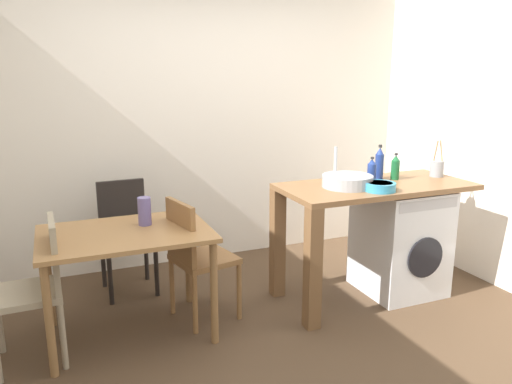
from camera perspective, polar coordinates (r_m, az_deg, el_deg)
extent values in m
plane|color=#4C3826|center=(3.49, 2.20, -16.77)|extent=(5.46, 5.46, 0.00)
cube|color=silver|center=(4.67, -6.70, 8.47)|extent=(4.60, 0.10, 2.70)
cube|color=#9E7042|center=(3.40, -14.76, -4.64)|extent=(1.10, 0.76, 0.03)
cylinder|color=brown|center=(3.21, -22.61, -13.54)|extent=(0.05, 0.05, 0.71)
cylinder|color=brown|center=(3.33, -4.82, -11.47)|extent=(0.05, 0.05, 0.71)
cylinder|color=brown|center=(3.81, -22.67, -9.17)|extent=(0.05, 0.05, 0.71)
cylinder|color=brown|center=(3.91, -7.79, -7.60)|extent=(0.05, 0.05, 0.71)
cube|color=gray|center=(3.38, -24.84, -10.55)|extent=(0.41, 0.41, 0.04)
cube|color=gray|center=(3.30, -22.10, -6.68)|extent=(0.05, 0.38, 0.45)
cylinder|color=gray|center=(3.31, -21.25, -15.04)|extent=(0.04, 0.04, 0.45)
cylinder|color=gray|center=(3.64, -21.57, -12.42)|extent=(0.04, 0.04, 0.45)
cube|color=olive|center=(3.64, -5.93, -7.61)|extent=(0.48, 0.48, 0.04)
cube|color=olive|center=(3.48, -8.62, -4.73)|extent=(0.12, 0.38, 0.45)
cylinder|color=olive|center=(3.95, -4.83, -9.34)|extent=(0.04, 0.04, 0.45)
cylinder|color=olive|center=(3.67, -1.94, -11.17)|extent=(0.04, 0.04, 0.45)
cylinder|color=olive|center=(3.80, -9.61, -10.46)|extent=(0.04, 0.04, 0.45)
cylinder|color=olive|center=(3.50, -7.00, -12.51)|extent=(0.04, 0.04, 0.45)
cube|color=black|center=(4.15, -14.51, -5.25)|extent=(0.42, 0.42, 0.04)
cube|color=black|center=(4.26, -15.15, -1.66)|extent=(0.38, 0.05, 0.45)
cylinder|color=black|center=(4.10, -11.35, -8.69)|extent=(0.04, 0.04, 0.45)
cylinder|color=black|center=(4.04, -16.37, -9.34)|extent=(0.04, 0.04, 0.45)
cylinder|color=black|center=(4.43, -12.48, -7.04)|extent=(0.04, 0.04, 0.45)
cylinder|color=black|center=(4.37, -17.12, -7.60)|extent=(0.04, 0.04, 0.45)
cube|color=brown|center=(3.95, 13.60, 0.61)|extent=(1.50, 0.68, 0.04)
cube|color=brown|center=(3.49, 6.52, -8.75)|extent=(0.10, 0.10, 0.88)
cube|color=brown|center=(3.97, 2.48, -5.84)|extent=(0.10, 0.10, 0.88)
cube|color=silver|center=(4.23, 16.15, -5.30)|extent=(0.60, 0.60, 0.86)
cylinder|color=black|center=(4.03, 18.80, -7.12)|extent=(0.32, 0.02, 0.32)
cube|color=#B2B2B7|center=(3.91, 19.19, -1.41)|extent=(0.54, 0.01, 0.08)
cylinder|color=#9EA0A5|center=(3.79, 10.43, 1.24)|extent=(0.38, 0.38, 0.09)
cylinder|color=#B2B2B7|center=(3.92, 9.07, 3.12)|extent=(0.02, 0.02, 0.28)
cylinder|color=navy|center=(3.99, 13.10, 2.13)|extent=(0.07, 0.07, 0.14)
cone|color=navy|center=(3.97, 13.17, 3.43)|extent=(0.06, 0.06, 0.04)
cylinder|color=#262626|center=(3.97, 13.19, 3.82)|extent=(0.03, 0.03, 0.02)
cylinder|color=navy|center=(4.12, 13.93, 2.83)|extent=(0.07, 0.07, 0.20)
cone|color=navy|center=(4.10, 14.03, 4.59)|extent=(0.06, 0.06, 0.06)
cylinder|color=#262626|center=(4.09, 14.06, 5.12)|extent=(0.03, 0.03, 0.02)
cylinder|color=#19592D|center=(4.13, 15.65, 2.44)|extent=(0.07, 0.07, 0.15)
cone|color=#19592D|center=(4.12, 15.74, 3.78)|extent=(0.06, 0.06, 0.04)
cylinder|color=#262626|center=(4.11, 15.77, 4.19)|extent=(0.03, 0.03, 0.02)
cylinder|color=teal|center=(3.71, 14.00, 0.59)|extent=(0.23, 0.23, 0.06)
cylinder|color=#1E546B|center=(3.71, 14.01, 0.83)|extent=(0.18, 0.18, 0.03)
cylinder|color=gray|center=(4.36, 20.02, 2.53)|extent=(0.11, 0.11, 0.13)
cylinder|color=#99724C|center=(4.33, 19.91, 4.42)|extent=(0.01, 0.04, 0.18)
cylinder|color=#99724C|center=(4.34, 20.47, 4.39)|extent=(0.01, 0.05, 0.18)
cylinder|color=slate|center=(3.48, -12.65, -2.16)|extent=(0.09, 0.09, 0.19)
cube|color=#B2B2B7|center=(3.84, 13.88, 0.59)|extent=(0.15, 0.06, 0.01)
cube|color=#262628|center=(3.84, 13.88, 0.59)|extent=(0.15, 0.06, 0.01)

